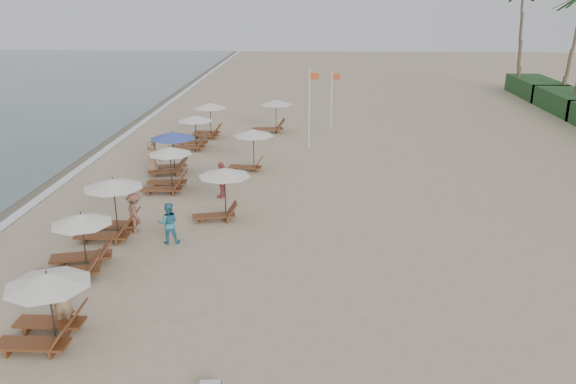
{
  "coord_description": "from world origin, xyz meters",
  "views": [
    {
      "loc": [
        1.7,
        -17.91,
        9.11
      ],
      "look_at": [
        0.57,
        4.75,
        1.3
      ],
      "focal_mm": 36.11,
      "sensor_mm": 36.0,
      "label": 1
    }
  ],
  "objects_px": {
    "lounger_station_1": "(76,246)",
    "lounger_station_4": "(170,150)",
    "lounger_station_0": "(43,307)",
    "lounger_station_5": "(192,133)",
    "beachgoer_near": "(63,302)",
    "lounger_station_2": "(109,209)",
    "beachgoer_far_b": "(152,157)",
    "lounger_station_6": "(208,119)",
    "beachgoer_mid_a": "(169,223)",
    "inland_station_1": "(251,143)",
    "beachgoer_far_a": "(222,180)",
    "inland_station_2": "(272,114)",
    "flag_pole_near": "(310,105)",
    "lounger_station_3": "(166,169)",
    "inland_station_0": "(220,186)",
    "beachgoer_mid_b": "(135,213)"
  },
  "relations": [
    {
      "from": "beachgoer_mid_b",
      "to": "beachgoer_near",
      "type": "bearing_deg",
      "value": 146.12
    },
    {
      "from": "lounger_station_3",
      "to": "flag_pole_near",
      "type": "xyz_separation_m",
      "value": [
        6.78,
        8.69,
        1.58
      ]
    },
    {
      "from": "inland_station_2",
      "to": "flag_pole_near",
      "type": "xyz_separation_m",
      "value": [
        2.64,
        -4.06,
        1.36
      ]
    },
    {
      "from": "lounger_station_3",
      "to": "inland_station_0",
      "type": "distance_m",
      "value": 4.86
    },
    {
      "from": "inland_station_1",
      "to": "beachgoer_far_a",
      "type": "xyz_separation_m",
      "value": [
        -0.86,
        -4.52,
        -0.63
      ]
    },
    {
      "from": "lounger_station_1",
      "to": "lounger_station_2",
      "type": "xyz_separation_m",
      "value": [
        0.11,
        3.05,
        0.19
      ]
    },
    {
      "from": "lounger_station_4",
      "to": "beachgoer_mid_a",
      "type": "bearing_deg",
      "value": -76.78
    },
    {
      "from": "lounger_station_3",
      "to": "beachgoer_near",
      "type": "height_order",
      "value": "lounger_station_3"
    },
    {
      "from": "lounger_station_4",
      "to": "inland_station_2",
      "type": "distance_m",
      "value": 10.91
    },
    {
      "from": "lounger_station_2",
      "to": "lounger_station_6",
      "type": "bearing_deg",
      "value": 87.15
    },
    {
      "from": "inland_station_2",
      "to": "lounger_station_4",
      "type": "bearing_deg",
      "value": -115.21
    },
    {
      "from": "lounger_station_0",
      "to": "beachgoer_far_b",
      "type": "xyz_separation_m",
      "value": [
        -1.36,
        15.77,
        -0.2
      ]
    },
    {
      "from": "inland_station_2",
      "to": "beachgoer_mid_b",
      "type": "distance_m",
      "value": 18.45
    },
    {
      "from": "lounger_station_5",
      "to": "beachgoer_far_b",
      "type": "height_order",
      "value": "lounger_station_5"
    },
    {
      "from": "lounger_station_2",
      "to": "beachgoer_mid_b",
      "type": "distance_m",
      "value": 1.0
    },
    {
      "from": "beachgoer_far_b",
      "to": "lounger_station_2",
      "type": "bearing_deg",
      "value": -134.65
    },
    {
      "from": "lounger_station_2",
      "to": "flag_pole_near",
      "type": "relative_size",
      "value": 0.56
    },
    {
      "from": "lounger_station_0",
      "to": "beachgoer_far_a",
      "type": "relative_size",
      "value": 1.51
    },
    {
      "from": "lounger_station_2",
      "to": "inland_station_0",
      "type": "bearing_deg",
      "value": 26.93
    },
    {
      "from": "inland_station_2",
      "to": "beachgoer_far_b",
      "type": "relative_size",
      "value": 1.62
    },
    {
      "from": "lounger_station_2",
      "to": "beachgoer_far_b",
      "type": "xyz_separation_m",
      "value": [
        -0.66,
        8.5,
        -0.26
      ]
    },
    {
      "from": "lounger_station_3",
      "to": "beachgoer_far_a",
      "type": "xyz_separation_m",
      "value": [
        2.82,
        -0.86,
        -0.21
      ]
    },
    {
      "from": "lounger_station_5",
      "to": "beachgoer_near",
      "type": "bearing_deg",
      "value": -88.33
    },
    {
      "from": "inland_station_0",
      "to": "beachgoer_mid_a",
      "type": "relative_size",
      "value": 1.59
    },
    {
      "from": "lounger_station_2",
      "to": "lounger_station_1",
      "type": "bearing_deg",
      "value": -91.97
    },
    {
      "from": "inland_station_0",
      "to": "flag_pole_near",
      "type": "distance_m",
      "value": 12.86
    },
    {
      "from": "lounger_station_4",
      "to": "flag_pole_near",
      "type": "height_order",
      "value": "flag_pole_near"
    },
    {
      "from": "lounger_station_2",
      "to": "flag_pole_near",
      "type": "height_order",
      "value": "flag_pole_near"
    },
    {
      "from": "beachgoer_far_b",
      "to": "beachgoer_far_a",
      "type": "bearing_deg",
      "value": -89.69
    },
    {
      "from": "flag_pole_near",
      "to": "lounger_station_4",
      "type": "bearing_deg",
      "value": -141.39
    },
    {
      "from": "lounger_station_0",
      "to": "lounger_station_4",
      "type": "bearing_deg",
      "value": 91.37
    },
    {
      "from": "lounger_station_0",
      "to": "beachgoer_mid_a",
      "type": "bearing_deg",
      "value": 75.49
    },
    {
      "from": "inland_station_2",
      "to": "flag_pole_near",
      "type": "distance_m",
      "value": 5.02
    },
    {
      "from": "beachgoer_mid_a",
      "to": "beachgoer_mid_b",
      "type": "distance_m",
      "value": 1.87
    },
    {
      "from": "beachgoer_mid_b",
      "to": "lounger_station_6",
      "type": "bearing_deg",
      "value": -34.81
    },
    {
      "from": "lounger_station_2",
      "to": "beachgoer_far_b",
      "type": "bearing_deg",
      "value": 94.42
    },
    {
      "from": "lounger_station_1",
      "to": "lounger_station_4",
      "type": "bearing_deg",
      "value": 87.9
    },
    {
      "from": "lounger_station_4",
      "to": "beachgoer_far_b",
      "type": "height_order",
      "value": "lounger_station_4"
    },
    {
      "from": "lounger_station_6",
      "to": "inland_station_1",
      "type": "relative_size",
      "value": 0.97
    },
    {
      "from": "lounger_station_0",
      "to": "lounger_station_5",
      "type": "height_order",
      "value": "lounger_station_5"
    },
    {
      "from": "lounger_station_0",
      "to": "lounger_station_5",
      "type": "xyz_separation_m",
      "value": [
        -0.33,
        20.94,
        -0.08
      ]
    },
    {
      "from": "beachgoer_far_b",
      "to": "inland_station_2",
      "type": "bearing_deg",
      "value": 11.37
    },
    {
      "from": "lounger_station_6",
      "to": "inland_station_1",
      "type": "height_order",
      "value": "lounger_station_6"
    },
    {
      "from": "lounger_station_1",
      "to": "lounger_station_5",
      "type": "bearing_deg",
      "value": 88.36
    },
    {
      "from": "lounger_station_5",
      "to": "inland_station_1",
      "type": "relative_size",
      "value": 1.04
    },
    {
      "from": "lounger_station_2",
      "to": "lounger_station_4",
      "type": "distance_m",
      "value": 8.55
    },
    {
      "from": "lounger_station_3",
      "to": "lounger_station_5",
      "type": "height_order",
      "value": "lounger_station_3"
    },
    {
      "from": "lounger_station_0",
      "to": "beachgoer_mid_a",
      "type": "relative_size",
      "value": 1.6
    },
    {
      "from": "lounger_station_3",
      "to": "lounger_station_1",
      "type": "bearing_deg",
      "value": -96.07
    },
    {
      "from": "lounger_station_0",
      "to": "lounger_station_1",
      "type": "xyz_separation_m",
      "value": [
        -0.8,
        4.22,
        -0.12
      ]
    }
  ]
}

